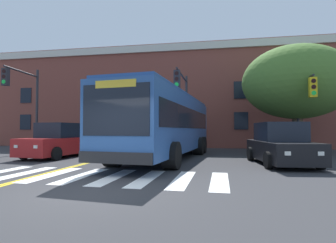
{
  "coord_description": "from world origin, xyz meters",
  "views": [
    {
      "loc": [
        3.0,
        -5.87,
        1.47
      ],
      "look_at": [
        0.86,
        6.44,
        1.88
      ],
      "focal_mm": 28.0,
      "sensor_mm": 36.0,
      "label": 1
    }
  ],
  "objects_px": {
    "traffic_light_near_corner": "(304,101)",
    "traffic_light_far_corner": "(25,95)",
    "car_red_near_lane": "(60,142)",
    "car_black_far_lane": "(280,145)",
    "city_bus": "(167,124)",
    "street_tree_curbside_large": "(297,83)",
    "car_navy_behind_bus": "(170,137)",
    "traffic_light_overhead": "(183,97)"
  },
  "relations": [
    {
      "from": "traffic_light_far_corner",
      "to": "street_tree_curbside_large",
      "type": "height_order",
      "value": "street_tree_curbside_large"
    },
    {
      "from": "city_bus",
      "to": "car_red_near_lane",
      "type": "bearing_deg",
      "value": -177.84
    },
    {
      "from": "street_tree_curbside_large",
      "to": "traffic_light_far_corner",
      "type": "bearing_deg",
      "value": -171.32
    },
    {
      "from": "car_black_far_lane",
      "to": "traffic_light_near_corner",
      "type": "relative_size",
      "value": 1.01
    },
    {
      "from": "city_bus",
      "to": "traffic_light_near_corner",
      "type": "bearing_deg",
      "value": 17.14
    },
    {
      "from": "traffic_light_near_corner",
      "to": "traffic_light_far_corner",
      "type": "height_order",
      "value": "traffic_light_far_corner"
    },
    {
      "from": "car_red_near_lane",
      "to": "street_tree_curbside_large",
      "type": "bearing_deg",
      "value": 17.16
    },
    {
      "from": "car_black_far_lane",
      "to": "city_bus",
      "type": "bearing_deg",
      "value": 164.73
    },
    {
      "from": "car_red_near_lane",
      "to": "traffic_light_near_corner",
      "type": "xyz_separation_m",
      "value": [
        13.3,
        2.49,
        2.24
      ]
    },
    {
      "from": "car_black_far_lane",
      "to": "car_navy_behind_bus",
      "type": "bearing_deg",
      "value": 120.97
    },
    {
      "from": "car_black_far_lane",
      "to": "street_tree_curbside_large",
      "type": "distance_m",
      "value": 6.84
    },
    {
      "from": "car_red_near_lane",
      "to": "traffic_light_near_corner",
      "type": "distance_m",
      "value": 13.72
    },
    {
      "from": "city_bus",
      "to": "car_navy_behind_bus",
      "type": "bearing_deg",
      "value": 98.47
    },
    {
      "from": "traffic_light_far_corner",
      "to": "car_red_near_lane",
      "type": "bearing_deg",
      "value": -24.59
    },
    {
      "from": "traffic_light_overhead",
      "to": "traffic_light_near_corner",
      "type": "bearing_deg",
      "value": -5.82
    },
    {
      "from": "car_red_near_lane",
      "to": "car_black_far_lane",
      "type": "distance_m",
      "value": 11.2
    },
    {
      "from": "traffic_light_near_corner",
      "to": "car_black_far_lane",
      "type": "bearing_deg",
      "value": -120.43
    },
    {
      "from": "car_navy_behind_bus",
      "to": "traffic_light_far_corner",
      "type": "distance_m",
      "value": 11.82
    },
    {
      "from": "car_red_near_lane",
      "to": "traffic_light_far_corner",
      "type": "relative_size",
      "value": 0.85
    },
    {
      "from": "car_black_far_lane",
      "to": "traffic_light_near_corner",
      "type": "height_order",
      "value": "traffic_light_near_corner"
    },
    {
      "from": "car_red_near_lane",
      "to": "car_black_far_lane",
      "type": "relative_size",
      "value": 1.03
    },
    {
      "from": "car_red_near_lane",
      "to": "traffic_light_overhead",
      "type": "height_order",
      "value": "traffic_light_overhead"
    },
    {
      "from": "traffic_light_near_corner",
      "to": "traffic_light_overhead",
      "type": "xyz_separation_m",
      "value": [
        -6.88,
        0.7,
        0.5
      ]
    },
    {
      "from": "car_navy_behind_bus",
      "to": "city_bus",
      "type": "bearing_deg",
      "value": -81.53
    },
    {
      "from": "car_red_near_lane",
      "to": "traffic_light_far_corner",
      "type": "distance_m",
      "value": 4.74
    },
    {
      "from": "car_navy_behind_bus",
      "to": "street_tree_curbside_large",
      "type": "relative_size",
      "value": 0.49
    },
    {
      "from": "car_red_near_lane",
      "to": "city_bus",
      "type": "bearing_deg",
      "value": 2.16
    },
    {
      "from": "car_navy_behind_bus",
      "to": "traffic_light_far_corner",
      "type": "relative_size",
      "value": 0.69
    },
    {
      "from": "traffic_light_near_corner",
      "to": "traffic_light_overhead",
      "type": "distance_m",
      "value": 6.93
    },
    {
      "from": "city_bus",
      "to": "street_tree_curbside_large",
      "type": "bearing_deg",
      "value": 27.66
    },
    {
      "from": "car_red_near_lane",
      "to": "street_tree_curbside_large",
      "type": "relative_size",
      "value": 0.6
    },
    {
      "from": "car_navy_behind_bus",
      "to": "street_tree_curbside_large",
      "type": "bearing_deg",
      "value": -32.56
    },
    {
      "from": "city_bus",
      "to": "car_navy_behind_bus",
      "type": "xyz_separation_m",
      "value": [
        -1.43,
        9.62,
        -0.92
      ]
    },
    {
      "from": "traffic_light_near_corner",
      "to": "traffic_light_far_corner",
      "type": "xyz_separation_m",
      "value": [
        -16.74,
        -0.92,
        0.62
      ]
    },
    {
      "from": "car_red_near_lane",
      "to": "street_tree_curbside_large",
      "type": "xyz_separation_m",
      "value": [
        13.43,
        4.15,
        3.58
      ]
    },
    {
      "from": "car_navy_behind_bus",
      "to": "traffic_light_far_corner",
      "type": "xyz_separation_m",
      "value": [
        -7.95,
        -8.27,
        2.83
      ]
    },
    {
      "from": "city_bus",
      "to": "traffic_light_near_corner",
      "type": "height_order",
      "value": "traffic_light_near_corner"
    },
    {
      "from": "car_red_near_lane",
      "to": "traffic_light_far_corner",
      "type": "height_order",
      "value": "traffic_light_far_corner"
    },
    {
      "from": "car_navy_behind_bus",
      "to": "traffic_light_near_corner",
      "type": "bearing_deg",
      "value": -39.9
    },
    {
      "from": "city_bus",
      "to": "traffic_light_far_corner",
      "type": "bearing_deg",
      "value": 171.83
    },
    {
      "from": "car_black_far_lane",
      "to": "traffic_light_overhead",
      "type": "xyz_separation_m",
      "value": [
        -4.72,
        4.39,
        2.77
      ]
    },
    {
      "from": "car_black_far_lane",
      "to": "traffic_light_far_corner",
      "type": "relative_size",
      "value": 0.82
    }
  ]
}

